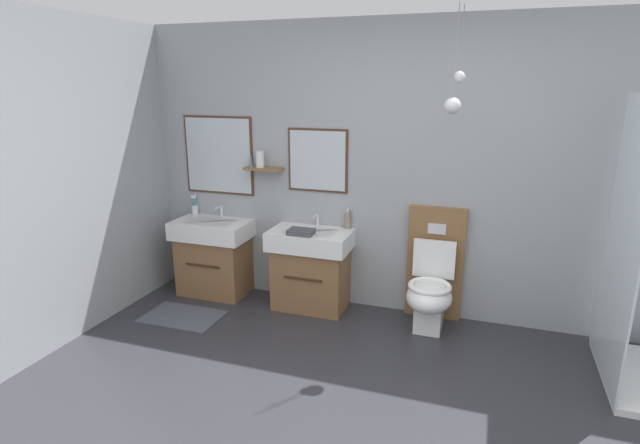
% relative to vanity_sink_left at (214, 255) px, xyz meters
% --- Properties ---
extents(wall_back, '(5.21, 0.65, 2.53)m').
position_rel_vanity_sink_left_xyz_m(wall_back, '(1.85, 0.26, 0.88)').
color(wall_back, '#999EA3').
rests_on(wall_back, ground).
extents(bath_mat, '(0.68, 0.44, 0.01)m').
position_rel_vanity_sink_left_xyz_m(bath_mat, '(0.00, -0.59, -0.38)').
color(bath_mat, '#474C56').
rests_on(bath_mat, ground).
extents(vanity_sink_left, '(0.73, 0.47, 0.74)m').
position_rel_vanity_sink_left_xyz_m(vanity_sink_left, '(0.00, 0.00, 0.00)').
color(vanity_sink_left, brown).
rests_on(vanity_sink_left, ground).
extents(tap_on_left_sink, '(0.03, 0.13, 0.11)m').
position_rel_vanity_sink_left_xyz_m(tap_on_left_sink, '(0.00, 0.17, 0.42)').
color(tap_on_left_sink, silver).
rests_on(tap_on_left_sink, vanity_sink_left).
extents(vanity_sink_right, '(0.73, 0.47, 0.74)m').
position_rel_vanity_sink_left_xyz_m(vanity_sink_right, '(1.01, 0.00, 0.00)').
color(vanity_sink_right, brown).
rests_on(vanity_sink_right, ground).
extents(tap_on_right_sink, '(0.03, 0.13, 0.11)m').
position_rel_vanity_sink_left_xyz_m(tap_on_right_sink, '(1.01, 0.17, 0.42)').
color(tap_on_right_sink, silver).
rests_on(tap_on_right_sink, vanity_sink_right).
extents(toilet, '(0.48, 0.62, 1.00)m').
position_rel_vanity_sink_left_xyz_m(toilet, '(2.09, -0.00, -0.01)').
color(toilet, brown).
rests_on(toilet, ground).
extents(toothbrush_cup, '(0.07, 0.07, 0.20)m').
position_rel_vanity_sink_left_xyz_m(toothbrush_cup, '(-0.28, 0.16, 0.41)').
color(toothbrush_cup, silver).
rests_on(toothbrush_cup, vanity_sink_left).
extents(soap_dispenser, '(0.06, 0.06, 0.19)m').
position_rel_vanity_sink_left_xyz_m(soap_dispenser, '(1.30, 0.17, 0.43)').
color(soap_dispenser, gray).
rests_on(soap_dispenser, vanity_sink_right).
extents(folded_hand_towel, '(0.22, 0.16, 0.04)m').
position_rel_vanity_sink_left_xyz_m(folded_hand_towel, '(0.97, -0.14, 0.37)').
color(folded_hand_towel, '#47474C').
rests_on(folded_hand_towel, vanity_sink_right).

